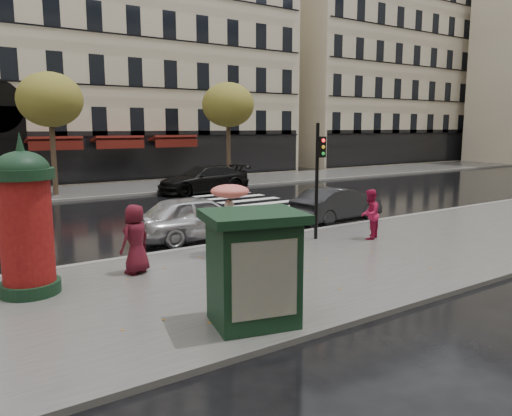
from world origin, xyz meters
TOP-DOWN VIEW (x-y plane):
  - ground at (0.00, 0.00)m, footprint 160.00×160.00m
  - near_sidewalk at (0.00, -0.50)m, footprint 90.00×7.00m
  - far_sidewalk at (0.00, 19.00)m, footprint 90.00×6.00m
  - near_kerb at (0.00, 3.00)m, footprint 90.00×0.25m
  - far_kerb at (0.00, 16.00)m, footprint 90.00×0.25m
  - zebra_crossing at (6.00, 9.60)m, footprint 3.60×11.75m
  - bldg_far_corner at (6.00, 30.00)m, footprint 26.00×14.00m
  - bldg_far_right at (34.00, 30.00)m, footprint 24.00×14.00m
  - tree_far_left at (-2.00, 18.00)m, footprint 3.40×3.40m
  - tree_far_right at (9.00, 18.00)m, footprint 3.40×3.40m
  - woman_umbrella at (-0.85, 1.63)m, footprint 1.10×1.10m
  - woman_red at (4.00, 0.79)m, footprint 1.00×0.92m
  - man_burgundy at (-3.78, 1.37)m, footprint 1.01×0.85m
  - morris_column at (-6.30, 1.20)m, footprint 1.32×1.32m
  - traffic_light at (2.55, 1.73)m, footprint 0.24×0.36m
  - newsstand at (-3.17, -3.00)m, footprint 2.08×1.88m
  - car_silver at (-0.47, 4.37)m, footprint 4.51×1.86m
  - car_darkgrey at (5.79, 4.20)m, footprint 4.29×1.91m
  - car_black at (5.48, 15.00)m, footprint 5.47×2.28m

SIDE VIEW (x-z plane):
  - ground at x=0.00m, z-range 0.00..0.00m
  - zebra_crossing at x=6.00m, z-range 0.00..0.01m
  - near_sidewalk at x=0.00m, z-range 0.00..0.12m
  - far_sidewalk at x=0.00m, z-range 0.00..0.12m
  - near_kerb at x=0.00m, z-range 0.00..0.14m
  - far_kerb at x=0.00m, z-range 0.00..0.14m
  - car_darkgrey at x=5.79m, z-range 0.00..1.37m
  - car_silver at x=-0.47m, z-range 0.00..1.53m
  - car_black at x=5.48m, z-range 0.00..1.58m
  - woman_red at x=4.00m, z-range 0.12..1.76m
  - man_burgundy at x=-3.78m, z-range 0.12..1.87m
  - newsstand at x=-3.17m, z-range 0.15..2.28m
  - woman_umbrella at x=-0.85m, z-range 0.46..2.56m
  - morris_column at x=-6.30m, z-range 0.04..3.60m
  - traffic_light at x=2.55m, z-range 0.52..4.30m
  - tree_far_left at x=-2.00m, z-range 1.85..8.49m
  - tree_far_right at x=9.00m, z-range 1.85..8.49m
  - bldg_far_corner at x=6.00m, z-range -0.14..22.76m
  - bldg_far_right at x=34.00m, z-range -0.14..22.76m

